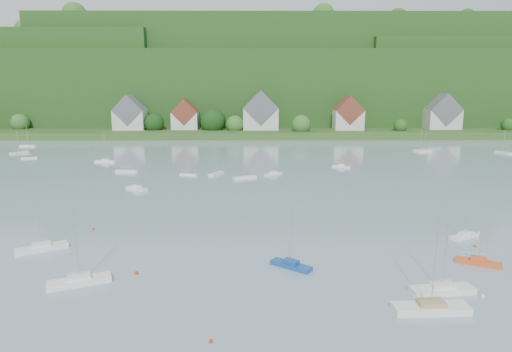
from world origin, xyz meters
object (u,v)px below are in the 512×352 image
(near_sailboat_3, at_px, (464,236))
(near_sailboat_4, at_px, (442,289))
(near_sailboat_0, at_px, (79,281))
(near_sailboat_6, at_px, (42,247))
(near_sailboat_1, at_px, (291,264))
(near_sailboat_5, at_px, (478,262))
(near_sailboat_2, at_px, (431,308))

(near_sailboat_3, relative_size, near_sailboat_4, 0.72)
(near_sailboat_0, bearing_deg, near_sailboat_6, 108.09)
(near_sailboat_1, xyz_separation_m, near_sailboat_4, (16.42, -7.21, 0.07))
(near_sailboat_3, relative_size, near_sailboat_6, 0.75)
(near_sailboat_1, xyz_separation_m, near_sailboat_3, (27.42, 10.99, -0.01))
(near_sailboat_1, distance_m, near_sailboat_3, 29.54)
(near_sailboat_0, xyz_separation_m, near_sailboat_3, (52.70, 15.75, -0.08))
(near_sailboat_0, bearing_deg, near_sailboat_1, -12.44)
(near_sailboat_0, xyz_separation_m, near_sailboat_6, (-9.53, 10.88, -0.01))
(near_sailboat_6, bearing_deg, near_sailboat_4, -45.62)
(near_sailboat_4, bearing_deg, near_sailboat_3, 51.45)
(near_sailboat_1, relative_size, near_sailboat_5, 1.02)
(near_sailboat_4, distance_m, near_sailboat_6, 52.94)
(near_sailboat_4, xyz_separation_m, near_sailboat_5, (8.12, 8.02, -0.07))
(near_sailboat_2, xyz_separation_m, near_sailboat_4, (2.95, 4.27, -0.02))
(near_sailboat_1, distance_m, near_sailboat_2, 17.70)
(near_sailboat_0, relative_size, near_sailboat_4, 0.98)
(near_sailboat_0, height_order, near_sailboat_6, near_sailboat_0)
(near_sailboat_0, relative_size, near_sailboat_3, 1.37)
(near_sailboat_0, relative_size, near_sailboat_5, 1.29)
(near_sailboat_0, relative_size, near_sailboat_2, 0.91)
(near_sailboat_1, relative_size, near_sailboat_4, 0.77)
(near_sailboat_6, bearing_deg, near_sailboat_1, -41.01)
(near_sailboat_3, bearing_deg, near_sailboat_6, 157.00)
(near_sailboat_2, xyz_separation_m, near_sailboat_6, (-48.28, 17.59, -0.04))
(near_sailboat_1, height_order, near_sailboat_4, near_sailboat_4)
(near_sailboat_0, xyz_separation_m, near_sailboat_1, (25.28, 4.77, -0.06))
(near_sailboat_2, bearing_deg, near_sailboat_5, 45.67)
(near_sailboat_1, bearing_deg, near_sailboat_6, -153.24)
(near_sailboat_0, distance_m, near_sailboat_3, 55.01)
(near_sailboat_3, xyz_separation_m, near_sailboat_6, (-62.23, -4.87, 0.07))
(near_sailboat_6, bearing_deg, near_sailboat_2, -51.06)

